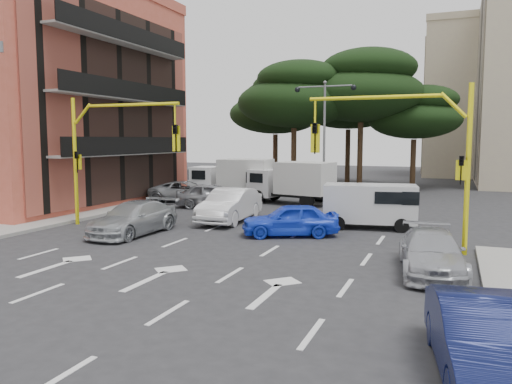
# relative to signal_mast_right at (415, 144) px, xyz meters

# --- Properties ---
(ground) EXTENTS (120.00, 120.00, 0.00)m
(ground) POSITION_rel_signal_mast_right_xyz_m (-6.80, -1.99, -3.88)
(ground) COLOR #28282B
(ground) RESTS_ON ground
(median_strip) EXTENTS (1.40, 6.00, 0.15)m
(median_strip) POSITION_rel_signal_mast_right_xyz_m (-6.80, 14.01, -3.81)
(median_strip) COLOR gray
(median_strip) RESTS_ON ground
(apartment_orange) EXTENTS (15.19, 16.15, 13.70)m
(apartment_orange) POSITION_rel_signal_mast_right_xyz_m (-24.76, 6.01, 2.97)
(apartment_orange) COLOR #C3523D
(apartment_orange) RESTS_ON ground
(apartment_beige_far) EXTENTS (16.20, 12.15, 16.70)m
(apartment_beige_far) POSITION_rel_signal_mast_right_xyz_m (6.15, 42.01, 4.47)
(apartment_beige_far) COLOR beige
(apartment_beige_far) RESTS_ON ground
(pine_left_near) EXTENTS (9.15, 9.15, 10.23)m
(pine_left_near) POSITION_rel_signal_mast_right_xyz_m (-10.75, 19.96, 3.72)
(pine_left_near) COLOR #382616
(pine_left_near) RESTS_ON ground
(pine_center) EXTENTS (9.98, 9.98, 11.16)m
(pine_center) POSITION_rel_signal_mast_right_xyz_m (-5.75, 21.96, 4.41)
(pine_center) COLOR #382616
(pine_center) RESTS_ON ground
(pine_left_far) EXTENTS (8.32, 8.32, 9.30)m
(pine_left_far) POSITION_rel_signal_mast_right_xyz_m (-13.75, 23.96, 3.03)
(pine_left_far) COLOR #382616
(pine_left_far) RESTS_ON ground
(pine_right) EXTENTS (7.49, 7.49, 8.37)m
(pine_right) POSITION_rel_signal_mast_right_xyz_m (-1.75, 23.96, 2.33)
(pine_right) COLOR #382616
(pine_right) RESTS_ON ground
(pine_back) EXTENTS (9.15, 9.15, 10.23)m
(pine_back) POSITION_rel_signal_mast_right_xyz_m (-7.75, 26.96, 3.72)
(pine_back) COLOR #382616
(pine_back) RESTS_ON ground
(signal_mast_right) EXTENTS (5.79, 0.37, 6.00)m
(signal_mast_right) POSITION_rel_signal_mast_right_xyz_m (0.00, 0.00, 0.00)
(signal_mast_right) COLOR #FFF216
(signal_mast_right) RESTS_ON ground
(signal_mast_left) EXTENTS (5.79, 0.37, 6.00)m
(signal_mast_left) POSITION_rel_signal_mast_right_xyz_m (-13.61, 0.00, 0.00)
(signal_mast_left) COLOR #FFF216
(signal_mast_left) RESTS_ON ground
(street_lamp_center) EXTENTS (4.16, 0.36, 7.77)m
(street_lamp_center) POSITION_rel_signal_mast_right_xyz_m (-6.80, 14.01, 1.54)
(street_lamp_center) COLOR slate
(street_lamp_center) RESTS_ON median_strip
(car_white_hatch) EXTENTS (1.95, 5.03, 1.63)m
(car_white_hatch) POSITION_rel_signal_mast_right_xyz_m (-8.90, 3.44, -3.07)
(car_white_hatch) COLOR silver
(car_white_hatch) RESTS_ON ground
(car_blue_compact) EXTENTS (4.37, 3.18, 1.38)m
(car_blue_compact) POSITION_rel_signal_mast_right_xyz_m (-5.00, 1.01, -3.19)
(car_blue_compact) COLOR blue
(car_blue_compact) RESTS_ON ground
(car_silver_wagon) EXTENTS (2.07, 4.85, 1.39)m
(car_silver_wagon) POSITION_rel_signal_mast_right_xyz_m (-11.37, -1.12, -3.19)
(car_silver_wagon) COLOR #ABB0B4
(car_silver_wagon) RESTS_ON ground
(car_silver_cross_a) EXTENTS (5.20, 3.17, 1.35)m
(car_silver_cross_a) POSITION_rel_signal_mast_right_xyz_m (-14.80, 9.51, -3.21)
(car_silver_cross_a) COLOR gray
(car_silver_cross_a) RESTS_ON ground
(car_silver_cross_b) EXTENTS (4.57, 2.32, 1.49)m
(car_silver_cross_b) POSITION_rel_signal_mast_right_xyz_m (-11.80, 7.39, -3.14)
(car_silver_cross_b) COLOR gray
(car_silver_cross_b) RESTS_ON ground
(car_navy_parked) EXTENTS (2.09, 4.32, 1.37)m
(car_navy_parked) POSITION_rel_signal_mast_right_xyz_m (1.90, -9.78, -3.20)
(car_navy_parked) COLOR #0B113B
(car_navy_parked) RESTS_ON ground
(car_silver_parked) EXTENTS (2.39, 4.67, 1.30)m
(car_silver_parked) POSITION_rel_signal_mast_right_xyz_m (0.81, -3.01, -3.24)
(car_silver_parked) COLOR #ACADB4
(car_silver_parked) RESTS_ON ground
(van_white) EXTENTS (4.35, 2.46, 2.06)m
(van_white) POSITION_rel_signal_mast_right_xyz_m (-2.18, 4.16, -2.86)
(van_white) COLOR silver
(van_white) RESTS_ON ground
(box_truck_a) EXTENTS (5.67, 2.57, 2.74)m
(box_truck_a) POSITION_rel_signal_mast_right_xyz_m (-12.68, 12.01, -2.51)
(box_truck_a) COLOR white
(box_truck_a) RESTS_ON ground
(box_truck_b) EXTENTS (5.77, 3.32, 2.67)m
(box_truck_b) POSITION_rel_signal_mast_right_xyz_m (-8.14, 10.99, -2.55)
(box_truck_b) COLOR silver
(box_truck_b) RESTS_ON ground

